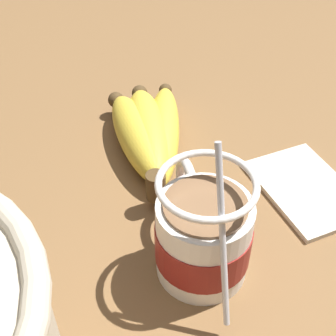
# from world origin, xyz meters

# --- Properties ---
(table) EXTENTS (1.36, 1.36, 0.03)m
(table) POSITION_xyz_m (0.00, 0.00, 0.02)
(table) COLOR brown
(table) RESTS_ON ground
(coffee_mug) EXTENTS (0.15, 0.08, 0.16)m
(coffee_mug) POSITION_xyz_m (-0.04, -0.02, 0.08)
(coffee_mug) COLOR white
(coffee_mug) RESTS_ON table
(banana_bunch) EXTENTS (0.21, 0.11, 0.05)m
(banana_bunch) POSITION_xyz_m (0.14, -0.01, 0.06)
(banana_bunch) COLOR #4C381E
(banana_bunch) RESTS_ON table
(napkin) EXTENTS (0.14, 0.11, 0.01)m
(napkin) POSITION_xyz_m (0.03, -0.16, 0.04)
(napkin) COLOR beige
(napkin) RESTS_ON table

